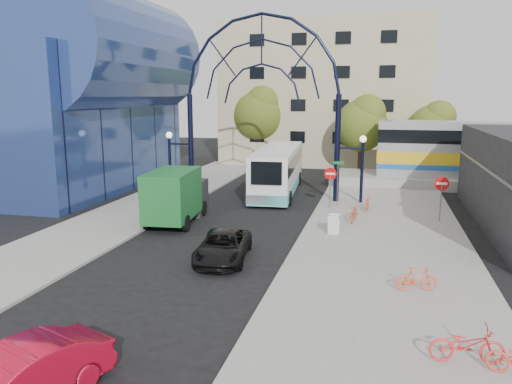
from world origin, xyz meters
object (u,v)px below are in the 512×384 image
(tree_north_a, at_px, (363,123))
(red_sedan, at_px, (19,378))
(tree_north_b, at_px, (261,112))
(green_truck, at_px, (177,196))
(bike_far_a, at_px, (467,345))
(black_suv, at_px, (223,246))
(city_bus, at_px, (278,170))
(sandwich_board, at_px, (334,222))
(bike_near_a, at_px, (354,213))
(do_not_enter_sign, at_px, (442,188))
(tree_north_c, at_px, (434,126))
(street_name_sign, at_px, (338,174))
(bike_near_b, at_px, (367,203))
(gateway_arch, at_px, (262,69))
(stop_sign, at_px, (330,177))
(bike_far_b, at_px, (417,279))

(tree_north_a, distance_m, red_sedan, 36.30)
(tree_north_b, bearing_deg, green_truck, -88.02)
(bike_far_a, bearing_deg, black_suv, 45.47)
(bike_far_a, bearing_deg, tree_north_b, 14.30)
(red_sedan, bearing_deg, city_bus, 109.48)
(red_sedan, bearing_deg, sandwich_board, 91.15)
(tree_north_a, distance_m, bike_far_a, 31.85)
(bike_near_a, bearing_deg, do_not_enter_sign, 19.32)
(do_not_enter_sign, distance_m, tree_north_c, 18.11)
(tree_north_a, bearing_deg, tree_north_b, 158.20)
(sandwich_board, xyz_separation_m, tree_north_a, (0.52, 19.95, 3.86))
(street_name_sign, distance_m, tree_north_c, 16.95)
(do_not_enter_sign, height_order, bike_near_b, do_not_enter_sign)
(sandwich_board, relative_size, green_truck, 0.16)
(tree_north_a, bearing_deg, street_name_sign, -93.96)
(city_bus, xyz_separation_m, green_truck, (-3.69, -9.78, -0.18))
(tree_north_a, bearing_deg, bike_near_b, -86.14)
(gateway_arch, height_order, sandwich_board, gateway_arch)
(tree_north_b, bearing_deg, sandwich_board, -68.41)
(red_sedan, bearing_deg, stop_sign, 98.33)
(gateway_arch, distance_m, bike_near_b, 10.93)
(tree_north_c, distance_m, bike_far_b, 29.00)
(green_truck, height_order, black_suv, green_truck)
(bike_far_b, bearing_deg, bike_near_a, 0.84)
(sandwich_board, bearing_deg, green_truck, 174.45)
(city_bus, bearing_deg, stop_sign, -52.27)
(city_bus, bearing_deg, sandwich_board, -69.42)
(stop_sign, bearing_deg, bike_far_a, -73.23)
(gateway_arch, bearing_deg, tree_north_b, 103.68)
(sandwich_board, xyz_separation_m, red_sedan, (-5.55, -15.63, -0.04))
(stop_sign, height_order, sandwich_board, stop_sign)
(sandwich_board, bearing_deg, tree_north_b, 111.59)
(city_bus, distance_m, green_truck, 10.46)
(green_truck, bearing_deg, bike_far_a, -48.48)
(gateway_arch, xyz_separation_m, city_bus, (0.61, 2.60, -6.89))
(black_suv, distance_m, red_sedan, 10.92)
(green_truck, relative_size, bike_near_b, 4.04)
(do_not_enter_sign, relative_size, tree_north_a, 0.35)
(tree_north_c, relative_size, black_suv, 1.49)
(black_suv, bearing_deg, gateway_arch, 88.83)
(city_bus, relative_size, bike_near_a, 6.50)
(street_name_sign, bearing_deg, bike_far_b, -73.53)
(do_not_enter_sign, xyz_separation_m, sandwich_board, (-5.40, -4.02, -1.23))
(sandwich_board, height_order, city_bus, city_bus)
(gateway_arch, distance_m, tree_north_c, 18.95)
(sandwich_board, xyz_separation_m, tree_north_c, (6.52, 21.95, 3.53))
(tree_north_c, bearing_deg, bike_far_a, -93.55)
(street_name_sign, bearing_deg, red_sedan, -103.03)
(tree_north_c, distance_m, city_bus, 16.36)
(do_not_enter_sign, height_order, bike_far_b, do_not_enter_sign)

